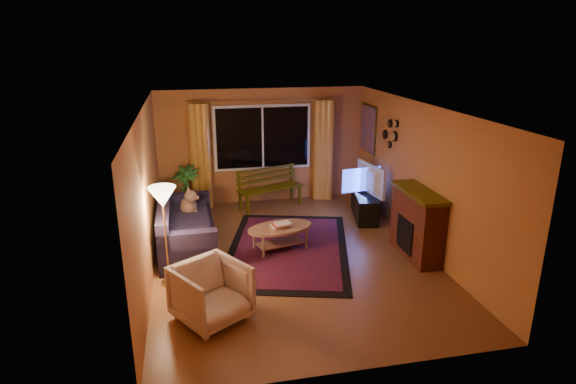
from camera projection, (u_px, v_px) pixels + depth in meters
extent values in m
cube|color=brown|center=(292.00, 257.00, 8.13)|extent=(4.50, 6.00, 0.02)
cube|color=white|center=(292.00, 107.00, 7.35)|extent=(4.50, 6.00, 0.02)
cube|color=#C1743A|center=(262.00, 146.00, 10.54)|extent=(4.50, 0.02, 2.50)
cube|color=#C1743A|center=(147.00, 195.00, 7.29)|extent=(0.02, 6.00, 2.50)
cube|color=#C1743A|center=(421.00, 178.00, 8.18)|extent=(0.02, 6.00, 2.50)
cube|color=black|center=(263.00, 138.00, 10.42)|extent=(2.00, 0.02, 1.30)
cylinder|color=#BF8C3F|center=(262.00, 101.00, 10.13)|extent=(3.20, 0.03, 0.03)
cylinder|color=gold|center=(201.00, 156.00, 10.19)|extent=(0.36, 0.36, 2.24)
cylinder|color=gold|center=(323.00, 150.00, 10.72)|extent=(0.36, 0.36, 2.24)
cube|color=#403604|center=(270.00, 198.00, 10.40)|extent=(1.49, 0.90, 0.43)
imported|color=#235B1E|center=(186.00, 190.00, 9.96)|extent=(0.73, 0.73, 1.01)
cube|color=black|center=(187.00, 225.00, 8.33)|extent=(0.94, 2.16, 0.87)
imported|color=beige|center=(211.00, 290.00, 6.19)|extent=(1.11, 1.10, 0.85)
cylinder|color=#BF8C3F|center=(166.00, 237.00, 7.01)|extent=(0.30, 0.30, 1.52)
cube|color=maroon|center=(288.00, 249.00, 8.40)|extent=(2.83, 3.66, 0.02)
cylinder|color=#A06C4F|center=(280.00, 238.00, 8.33)|extent=(1.42, 1.42, 0.43)
cube|color=black|center=(365.00, 205.00, 9.81)|extent=(0.66, 1.28, 0.51)
imported|color=black|center=(366.00, 179.00, 9.64)|extent=(0.28, 1.06, 0.60)
cube|color=maroon|center=(417.00, 225.00, 7.99)|extent=(0.40, 1.20, 1.10)
cube|color=#D35E23|center=(368.00, 129.00, 10.33)|extent=(0.04, 0.76, 0.96)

